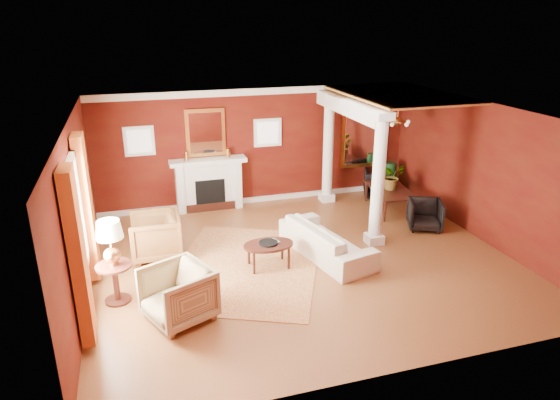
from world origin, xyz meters
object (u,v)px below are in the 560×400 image
object	(u,v)px
coffee_table	(268,246)
side_table	(111,248)
sofa	(327,235)
armchair_stripe	(178,292)
dining_table	(391,193)
armchair_leopard	(155,234)

from	to	relation	value
coffee_table	side_table	xyz separation A→B (m)	(-2.77, -0.44, 0.54)
sofa	side_table	bearing A→B (deg)	85.04
armchair_stripe	sofa	bearing A→B (deg)	90.74
coffee_table	dining_table	size ratio (longest dim) A/B	0.62
side_table	dining_table	distance (m)	6.93
armchair_stripe	armchair_leopard	bearing A→B (deg)	160.82
armchair_leopard	armchair_stripe	xyz separation A→B (m)	(0.20, -2.34, -0.00)
armchair_stripe	side_table	bearing A→B (deg)	-155.26
armchair_stripe	side_table	size ratio (longest dim) A/B	0.67
sofa	armchair_leopard	distance (m)	3.39
side_table	armchair_leopard	bearing A→B (deg)	63.58
sofa	coffee_table	size ratio (longest dim) A/B	2.36
coffee_table	sofa	bearing A→B (deg)	6.41
armchair_stripe	coffee_table	size ratio (longest dim) A/B	1.01
coffee_table	armchair_stripe	bearing A→B (deg)	-145.17
sofa	dining_table	size ratio (longest dim) A/B	1.45
armchair_stripe	dining_table	xyz separation A→B (m)	(5.51, 3.28, -0.05)
armchair_leopard	armchair_stripe	distance (m)	2.35
sofa	armchair_stripe	size ratio (longest dim) A/B	2.33
sofa	coffee_table	world-z (taller)	sofa
armchair_leopard	sofa	bearing A→B (deg)	76.40
sofa	dining_table	bearing A→B (deg)	-65.76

